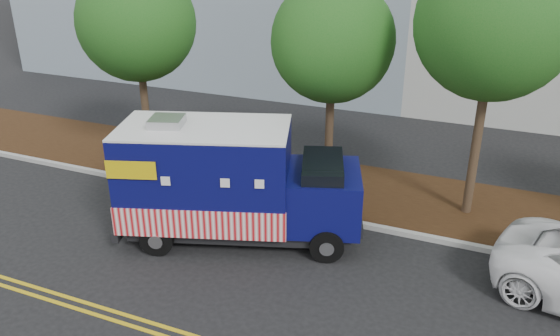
% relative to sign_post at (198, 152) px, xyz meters
% --- Properties ---
extents(ground, '(120.00, 120.00, 0.00)m').
position_rel_sign_post_xyz_m(ground, '(2.66, -2.00, -1.20)').
color(ground, black).
rests_on(ground, ground).
extents(curb, '(120.00, 0.18, 0.15)m').
position_rel_sign_post_xyz_m(curb, '(2.66, -0.60, -1.12)').
color(curb, '#9E9E99').
rests_on(curb, ground).
extents(mulch_strip, '(120.00, 4.00, 0.15)m').
position_rel_sign_post_xyz_m(mulch_strip, '(2.66, 1.50, -1.12)').
color(mulch_strip, black).
rests_on(mulch_strip, ground).
extents(centerline_near, '(120.00, 0.10, 0.01)m').
position_rel_sign_post_xyz_m(centerline_near, '(2.66, -6.45, -1.19)').
color(centerline_near, gold).
rests_on(centerline_near, ground).
extents(centerline_far, '(120.00, 0.10, 0.01)m').
position_rel_sign_post_xyz_m(centerline_far, '(2.66, -6.70, -1.19)').
color(centerline_far, gold).
rests_on(centerline_far, ground).
extents(tree_a, '(3.91, 3.91, 6.99)m').
position_rel_sign_post_xyz_m(tree_a, '(-2.69, 1.02, 3.82)').
color(tree_a, '#38281C').
rests_on(tree_a, ground).
extents(tree_b, '(3.73, 3.73, 6.65)m').
position_rel_sign_post_xyz_m(tree_b, '(3.90, 1.62, 3.58)').
color(tree_b, '#38281C').
rests_on(tree_b, ground).
extents(tree_c, '(4.13, 4.13, 7.72)m').
position_rel_sign_post_xyz_m(tree_c, '(8.35, 1.28, 4.44)').
color(tree_c, '#38281C').
rests_on(tree_c, ground).
extents(sign_post, '(0.06, 0.06, 2.40)m').
position_rel_sign_post_xyz_m(sign_post, '(0.00, 0.00, 0.00)').
color(sign_post, '#473828').
rests_on(sign_post, ground).
extents(food_truck, '(6.86, 4.26, 3.41)m').
position_rel_sign_post_xyz_m(food_truck, '(2.41, -2.49, 0.35)').
color(food_truck, black).
rests_on(food_truck, ground).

